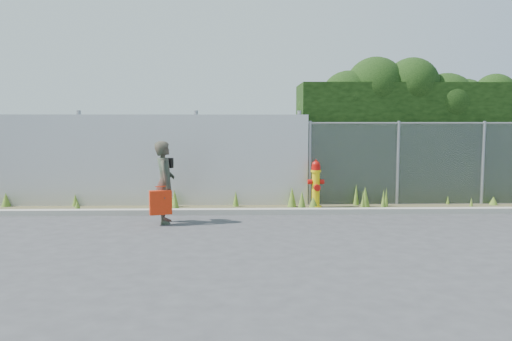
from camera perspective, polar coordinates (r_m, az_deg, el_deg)
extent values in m
plane|color=#39393C|center=(9.21, 2.12, -6.99)|extent=(80.00, 80.00, 0.00)
cube|color=#A5A095|center=(10.97, 1.51, -4.70)|extent=(16.00, 0.22, 0.12)
cube|color=#4D472C|center=(11.57, 1.35, -4.46)|extent=(16.00, 1.20, 0.01)
cone|color=#486D20|center=(11.71, -9.25, -3.79)|extent=(0.22, 0.22, 0.26)
cone|color=#486D20|center=(13.10, 21.08, -3.22)|extent=(0.09, 0.09, 0.22)
cone|color=#486D20|center=(12.34, 14.35, -3.19)|extent=(0.11, 0.11, 0.36)
cone|color=#486D20|center=(11.84, 4.13, -3.11)|extent=(0.22, 0.22, 0.47)
cone|color=#486D20|center=(13.43, 25.49, -3.18)|extent=(0.21, 0.21, 0.22)
cone|color=#486D20|center=(12.25, 14.66, -3.02)|extent=(0.10, 0.10, 0.46)
cone|color=#486D20|center=(13.27, -26.68, -3.05)|extent=(0.22, 0.22, 0.34)
cone|color=#486D20|center=(11.78, 6.62, -3.48)|extent=(0.22, 0.22, 0.35)
cone|color=#486D20|center=(12.05, 12.36, -3.04)|extent=(0.23, 0.23, 0.49)
cone|color=#486D20|center=(12.66, -19.95, -3.26)|extent=(0.16, 0.16, 0.30)
cone|color=#486D20|center=(12.08, -19.75, -3.82)|extent=(0.16, 0.16, 0.23)
cone|color=#486D20|center=(11.94, -9.28, -3.23)|extent=(0.19, 0.19, 0.42)
cone|color=#486D20|center=(11.65, 14.36, -3.35)|extent=(0.14, 0.14, 0.49)
cone|color=#486D20|center=(11.63, 12.13, -3.43)|extent=(0.11, 0.11, 0.45)
cone|color=#486D20|center=(11.42, 5.27, -3.49)|extent=(0.20, 0.20, 0.45)
cone|color=#486D20|center=(11.89, -2.33, -3.32)|extent=(0.15, 0.15, 0.37)
cone|color=#486D20|center=(12.29, 11.38, -2.78)|extent=(0.14, 0.14, 0.53)
cone|color=#486D20|center=(12.96, 23.39, -3.38)|extent=(0.08, 0.08, 0.22)
cube|color=#B7B9BF|center=(12.31, -14.08, 1.10)|extent=(8.50, 0.08, 2.20)
cylinder|color=gray|center=(12.75, -19.46, 1.32)|extent=(0.10, 0.10, 2.30)
cylinder|color=gray|center=(12.19, -6.82, 1.41)|extent=(0.10, 0.10, 2.30)
cylinder|color=gray|center=(12.21, 4.94, 1.44)|extent=(0.10, 0.10, 2.30)
cube|color=gray|center=(12.96, 20.33, 0.69)|extent=(6.50, 0.03, 2.00)
cylinder|color=gray|center=(12.93, 20.47, 5.11)|extent=(6.50, 0.04, 0.04)
cylinder|color=gray|center=(12.13, 6.17, 0.81)|extent=(0.07, 0.07, 2.05)
cylinder|color=gray|center=(12.61, 15.90, 0.81)|extent=(0.07, 0.07, 2.05)
cylinder|color=gray|center=(13.39, 24.51, 0.78)|extent=(0.07, 0.07, 2.05)
cube|color=black|center=(13.98, 20.01, 3.05)|extent=(7.30, 1.60, 3.00)
sphere|color=black|center=(13.18, 7.28, 6.85)|extent=(1.18, 1.18, 1.18)
sphere|color=black|center=(13.21, 10.49, 8.06)|extent=(1.44, 1.44, 1.44)
sphere|color=black|center=(13.40, 13.47, 9.22)|extent=(1.56, 1.56, 1.56)
sphere|color=black|center=(13.56, 17.37, 9.30)|extent=(1.40, 1.40, 1.40)
sphere|color=black|center=(13.94, 20.86, 7.21)|extent=(1.55, 1.55, 1.55)
sphere|color=black|center=(14.05, 22.78, 7.30)|extent=(1.15, 1.15, 1.15)
sphere|color=black|center=(14.80, 25.62, 7.76)|extent=(1.14, 1.14, 1.14)
cylinder|color=yellow|center=(11.84, 6.82, -4.15)|extent=(0.28, 0.28, 0.06)
cylinder|color=yellow|center=(11.79, 6.84, -2.24)|extent=(0.18, 0.18, 0.86)
cylinder|color=yellow|center=(11.74, 6.86, -0.06)|extent=(0.24, 0.24, 0.05)
cylinder|color=#B20F0A|center=(11.73, 6.87, 0.28)|extent=(0.21, 0.21, 0.10)
sphere|color=#B20F0A|center=(11.73, 6.87, 0.62)|extent=(0.19, 0.19, 0.19)
cylinder|color=#B20F0A|center=(11.72, 6.88, 1.12)|extent=(0.05, 0.05, 0.05)
cylinder|color=#B20F0A|center=(11.74, 6.17, -1.29)|extent=(0.10, 0.11, 0.11)
cylinder|color=#B20F0A|center=(11.78, 7.53, -1.28)|extent=(0.10, 0.11, 0.11)
cylinder|color=#B20F0A|center=(11.64, 6.95, -1.96)|extent=(0.15, 0.12, 0.15)
imported|color=#0D573C|center=(10.05, -10.40, -1.33)|extent=(0.47, 0.64, 1.63)
cube|color=#BA280A|center=(9.89, -10.85, -3.61)|extent=(0.42, 0.16, 0.47)
cylinder|color=#BA280A|center=(9.84, -10.88, -1.81)|extent=(0.20, 0.02, 0.02)
cube|color=black|center=(10.25, -10.22, 0.87)|extent=(0.27, 0.11, 0.20)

